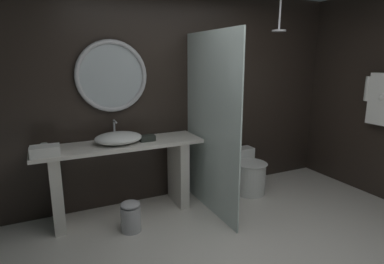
{
  "coord_description": "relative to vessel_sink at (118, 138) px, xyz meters",
  "views": [
    {
      "loc": [
        -1.58,
        -1.86,
        1.79
      ],
      "look_at": [
        -0.23,
        0.97,
        1.05
      ],
      "focal_mm": 29.65,
      "sensor_mm": 36.0,
      "label": 1
    }
  ],
  "objects": [
    {
      "name": "tumbler_cup",
      "position": [
        -0.75,
        0.01,
        -0.02
      ],
      "size": [
        0.07,
        0.07,
        0.09
      ],
      "primitive_type": "cylinder",
      "color": "silver",
      "rests_on": "vanity_counter"
    },
    {
      "name": "side_wall_right",
      "position": [
        3.2,
        -0.81,
        0.38
      ],
      "size": [
        0.1,
        2.47,
        2.6
      ],
      "primitive_type": "cube",
      "color": "black",
      "rests_on": "ground_plane"
    },
    {
      "name": "rain_shower_head",
      "position": [
        1.98,
        -0.22,
        1.24
      ],
      "size": [
        0.17,
        0.17,
        0.4
      ],
      "color": "#B7B7BC"
    },
    {
      "name": "vanity_counter",
      "position": [
        0.02,
        0.01,
        -0.37
      ],
      "size": [
        1.85,
        0.51,
        0.86
      ],
      "color": "silver",
      "rests_on": "ground_plane"
    },
    {
      "name": "waste_bin",
      "position": [
        -0.0,
        -0.41,
        -0.75
      ],
      "size": [
        0.21,
        0.21,
        0.33
      ],
      "color": "#B7B7BC",
      "rests_on": "ground_plane"
    },
    {
      "name": "vessel_sink",
      "position": [
        0.0,
        0.0,
        0.0
      ],
      "size": [
        0.52,
        0.43,
        0.23
      ],
      "color": "white",
      "rests_on": "vanity_counter"
    },
    {
      "name": "back_wall_panel",
      "position": [
        0.85,
        0.33,
        0.38
      ],
      "size": [
        4.8,
        0.1,
        2.6
      ],
      "primitive_type": "cube",
      "color": "black",
      "rests_on": "ground_plane"
    },
    {
      "name": "tissue_box",
      "position": [
        0.32,
        -0.03,
        -0.03
      ],
      "size": [
        0.17,
        0.11,
        0.07
      ],
      "primitive_type": "cube",
      "color": "#282D28",
      "rests_on": "vanity_counter"
    },
    {
      "name": "shower_glass_panel",
      "position": [
        0.99,
        -0.33,
        0.12
      ],
      "size": [
        0.02,
        1.23,
        2.08
      ],
      "primitive_type": "cube",
      "color": "silver",
      "rests_on": "ground_plane"
    },
    {
      "name": "round_wall_mirror",
      "position": [
        0.02,
        0.24,
        0.66
      ],
      "size": [
        0.81,
        0.05,
        0.81
      ],
      "color": "#B7B7BC"
    },
    {
      "name": "folded_hand_towel",
      "position": [
        -0.75,
        -0.15,
        -0.01
      ],
      "size": [
        0.28,
        0.19,
        0.1
      ],
      "primitive_type": "cube",
      "rotation": [
        0.0,
        0.0,
        -0.02
      ],
      "color": "white",
      "rests_on": "vanity_counter"
    },
    {
      "name": "toilet",
      "position": [
        1.71,
        -0.07,
        -0.66
      ],
      "size": [
        0.42,
        0.62,
        0.55
      ],
      "color": "white",
      "rests_on": "ground_plane"
    }
  ]
}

